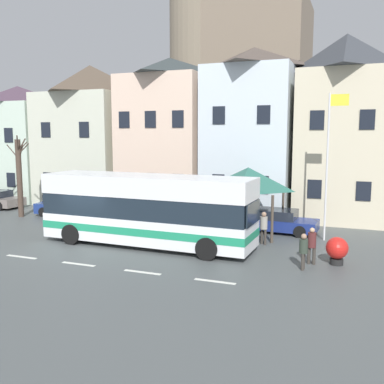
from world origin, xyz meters
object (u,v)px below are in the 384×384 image
parked_car_00 (68,205)px  pedestrian_02 (312,243)px  townhouse_01 (92,135)px  townhouse_00 (20,143)px  bus_shelter (248,179)px  hilltop_castle (253,119)px  parked_car_01 (274,221)px  public_bench (266,219)px  bare_tree_01 (19,176)px  townhouse_04 (343,128)px  pedestrian_01 (304,248)px  townhouse_02 (170,134)px  townhouse_03 (253,131)px  transit_bus (147,211)px  harbour_buoy (337,249)px  pedestrian_00 (264,225)px  flagpole (329,157)px

parked_car_00 → pedestrian_02: (16.28, -5.44, 0.20)m
townhouse_01 → pedestrian_02: bearing=-31.9°
townhouse_00 → bus_shelter: bearing=-16.4°
hilltop_castle → parked_car_01: (6.37, -21.72, -6.36)m
parked_car_01 → townhouse_01: bearing=162.6°
parked_car_01 → townhouse_00: bearing=169.6°
parked_car_01 → public_bench: (-0.62, 1.00, -0.15)m
pedestrian_02 → bare_tree_01: bearing=168.0°
townhouse_00 → parked_car_00: (8.78, -5.48, -3.98)m
townhouse_04 → pedestrian_01: (-0.90, -12.09, -4.90)m
townhouse_02 → pedestrian_01: townhouse_02 is taller
townhouse_03 → public_bench: size_ratio=6.87×
hilltop_castle → bus_shelter: size_ratio=10.32×
transit_bus → townhouse_00: bearing=149.9°
transit_bus → pedestrian_02: 7.85m
transit_bus → parked_car_01: (5.23, 5.22, -1.10)m
townhouse_02 → parked_car_00: townhouse_02 is taller
townhouse_00 → harbour_buoy: 28.40m
pedestrian_02 → bus_shelter: bearing=129.7°
townhouse_01 → transit_bus: 15.60m
parked_car_01 → pedestrian_00: size_ratio=2.87×
townhouse_01 → parked_car_01: townhouse_01 is taller
townhouse_04 → transit_bus: 14.39m
harbour_buoy → bare_tree_01: 20.36m
pedestrian_02 → flagpole: 5.63m
bus_shelter → parked_car_00: size_ratio=0.83×
transit_bus → harbour_buoy: transit_bus is taller
townhouse_01 → parked_car_00: 7.77m
parked_car_01 → bare_tree_01: size_ratio=0.87×
pedestrian_01 → flagpole: bearing=84.7°
townhouse_02 → transit_bus: (3.53, -10.79, -3.68)m
townhouse_04 → pedestrian_02: townhouse_04 is taller
townhouse_02 → parked_car_01: townhouse_02 is taller
bus_shelter → pedestrian_01: bearing=-56.8°
townhouse_04 → parked_car_00: bearing=-161.2°
townhouse_02 → flagpole: (11.60, -6.60, -1.14)m
public_bench → townhouse_03: bearing=112.7°
townhouse_01 → parked_car_01: 17.35m
townhouse_00 → pedestrian_01: (24.82, -11.80, -3.79)m
townhouse_00 → flagpole: 26.13m
townhouse_00 → bare_tree_01: bearing=-48.4°
townhouse_02 → bus_shelter: size_ratio=2.99×
townhouse_02 → hilltop_castle: (2.39, 16.14, 1.58)m
transit_bus → flagpole: (8.07, 4.19, 2.54)m
pedestrian_02 → public_bench: (-3.19, 6.52, -0.42)m
townhouse_00 → pedestrian_00: (22.51, -8.35, -3.70)m
townhouse_03 → parked_car_01: townhouse_03 is taller
pedestrian_01 → townhouse_03: bearing=112.1°
pedestrian_01 → flagpole: (0.50, 5.37, 3.39)m
townhouse_00 → hilltop_castle: 23.05m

